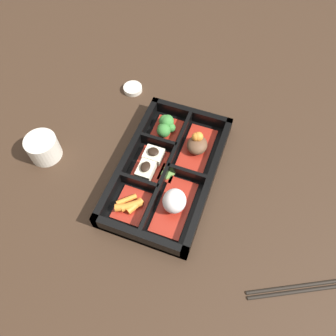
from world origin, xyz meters
The scene contains 12 objects.
ground_plane centered at (0.00, 0.00, 0.00)m, with size 3.00×3.00×0.00m, color #382619.
bento_base centered at (0.00, 0.00, 0.01)m, with size 0.34×0.20×0.01m.
bento_rim centered at (0.00, 0.00, 0.02)m, with size 0.34×0.20×0.04m.
bowl_stew centered at (-0.08, 0.04, 0.03)m, with size 0.13×0.06×0.05m.
bowl_rice centered at (0.08, 0.04, 0.03)m, with size 0.13×0.06×0.06m.
bowl_greens centered at (-0.11, -0.04, 0.03)m, with size 0.08×0.06×0.04m.
bowl_tofu centered at (0.00, -0.04, 0.02)m, with size 0.09×0.06×0.04m.
bowl_carrots centered at (0.11, -0.04, 0.02)m, with size 0.08×0.06×0.02m.
bowl_pickles centered at (0.01, 0.00, 0.02)m, with size 0.04×0.03×0.01m.
tea_cup centered at (0.05, -0.28, 0.03)m, with size 0.07×0.07×0.05m.
chopsticks centered at (0.14, 0.32, 0.00)m, with size 0.12×0.21×0.01m.
sauce_dish centered at (-0.21, -0.17, 0.01)m, with size 0.05×0.05×0.01m.
Camera 1 is at (0.34, 0.13, 0.62)m, focal length 35.00 mm.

